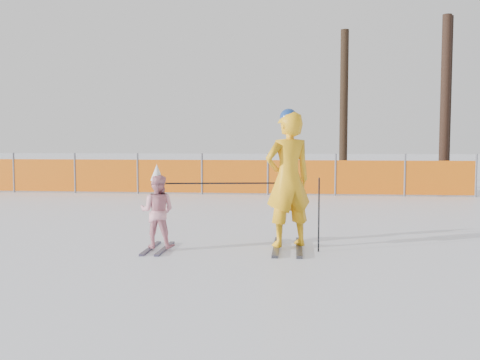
% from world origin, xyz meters
% --- Properties ---
extents(ground, '(120.00, 120.00, 0.00)m').
position_xyz_m(ground, '(0.00, 0.00, 0.00)').
color(ground, white).
rests_on(ground, ground).
extents(adult, '(0.87, 1.43, 2.10)m').
position_xyz_m(adult, '(0.77, 0.08, 1.05)').
color(adult, black).
rests_on(adult, ground).
extents(child, '(0.54, 1.00, 1.28)m').
position_xyz_m(child, '(-1.17, -0.20, 0.58)').
color(child, black).
rests_on(child, ground).
extents(ski_poles, '(2.28, 0.27, 1.09)m').
position_xyz_m(ski_poles, '(0.35, -0.08, 0.82)').
color(ski_poles, black).
rests_on(ski_poles, ground).
extents(safety_fence, '(16.06, 0.06, 1.25)m').
position_xyz_m(safety_fence, '(-1.93, 8.04, 0.56)').
color(safety_fence, '#595960').
rests_on(safety_fence, ground).
extents(tree_trunks, '(3.59, 3.08, 5.80)m').
position_xyz_m(tree_trunks, '(4.62, 11.05, 2.85)').
color(tree_trunks, black).
rests_on(tree_trunks, ground).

